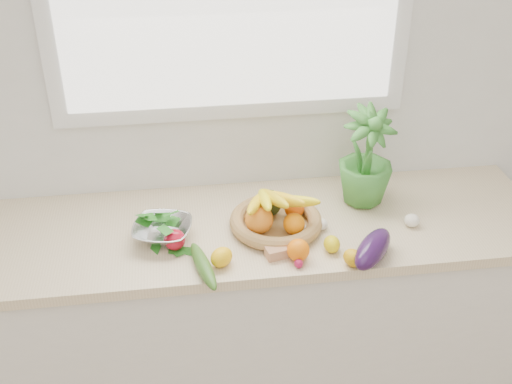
{
  "coord_description": "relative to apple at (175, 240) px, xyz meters",
  "views": [
    {
      "loc": [
        -0.21,
        0.05,
        2.22
      ],
      "look_at": [
        0.05,
        1.93,
        1.05
      ],
      "focal_mm": 45.0,
      "sensor_mm": 36.0,
      "label": 1
    }
  ],
  "objects": [
    {
      "name": "back_wall",
      "position": [
        0.24,
        0.41,
        0.41
      ],
      "size": [
        4.5,
        0.02,
        2.7
      ],
      "primitive_type": "cube",
      "color": "white",
      "rests_on": "ground"
    },
    {
      "name": "counter_cabinet",
      "position": [
        0.24,
        0.11,
        -0.51
      ],
      "size": [
        2.2,
        0.58,
        0.86
      ],
      "primitive_type": "cube",
      "color": "silver",
      "rests_on": "ground"
    },
    {
      "name": "countertop",
      "position": [
        0.24,
        0.11,
        -0.06
      ],
      "size": [
        2.24,
        0.62,
        0.04
      ],
      "primitive_type": "cube",
      "color": "beige",
      "rests_on": "counter_cabinet"
    },
    {
      "name": "orange_loose",
      "position": [
        0.41,
        -0.12,
        0.0
      ],
      "size": [
        0.1,
        0.1,
        0.08
      ],
      "primitive_type": "sphere",
      "rotation": [
        0.0,
        0.0,
        -0.39
      ],
      "color": "orange",
      "rests_on": "countertop"
    },
    {
      "name": "lemon_a",
      "position": [
        0.53,
        -0.09,
        -0.01
      ],
      "size": [
        0.06,
        0.07,
        0.06
      ],
      "primitive_type": "ellipsoid",
      "rotation": [
        0.0,
        0.0,
        -0.02
      ],
      "color": "yellow",
      "rests_on": "countertop"
    },
    {
      "name": "lemon_b",
      "position": [
        0.15,
        -0.11,
        -0.0
      ],
      "size": [
        0.1,
        0.1,
        0.06
      ],
      "primitive_type": "ellipsoid",
      "rotation": [
        0.0,
        0.0,
        -0.81
      ],
      "color": "yellow",
      "rests_on": "countertop"
    },
    {
      "name": "lemon_c",
      "position": [
        0.58,
        -0.17,
        -0.01
      ],
      "size": [
        0.09,
        0.09,
        0.06
      ],
      "primitive_type": "ellipsoid",
      "rotation": [
        0.0,
        0.0,
        0.49
      ],
      "color": "#D1970B",
      "rests_on": "countertop"
    },
    {
      "name": "apple",
      "position": [
        0.0,
        0.0,
        0.0
      ],
      "size": [
        0.08,
        0.08,
        0.07
      ],
      "primitive_type": "sphere",
      "rotation": [
        0.0,
        0.0,
        0.09
      ],
      "color": "#AD0D21",
      "rests_on": "countertop"
    },
    {
      "name": "ginger",
      "position": [
        0.36,
        -0.09,
        -0.02
      ],
      "size": [
        0.12,
        0.07,
        0.04
      ],
      "primitive_type": "cube",
      "rotation": [
        0.0,
        0.0,
        0.22
      ],
      "color": "tan",
      "rests_on": "countertop"
    },
    {
      "name": "garlic_a",
      "position": [
        0.85,
        0.02,
        -0.01
      ],
      "size": [
        0.06,
        0.06,
        0.05
      ],
      "primitive_type": "ellipsoid",
      "rotation": [
        0.0,
        0.0,
        -0.02
      ],
      "color": "white",
      "rests_on": "countertop"
    },
    {
      "name": "garlic_b",
      "position": [
        0.44,
        0.03,
        -0.02
      ],
      "size": [
        0.06,
        0.06,
        0.04
      ],
      "primitive_type": "ellipsoid",
      "rotation": [
        0.0,
        0.0,
        0.33
      ],
      "color": "white",
      "rests_on": "countertop"
    },
    {
      "name": "garlic_c",
      "position": [
        0.52,
        0.05,
        -0.02
      ],
      "size": [
        0.06,
        0.06,
        0.04
      ],
      "primitive_type": "ellipsoid",
      "rotation": [
        0.0,
        0.0,
        -0.13
      ],
      "color": "white",
      "rests_on": "countertop"
    },
    {
      "name": "eggplant",
      "position": [
        0.65,
        -0.15,
        0.01
      ],
      "size": [
        0.21,
        0.24,
        0.09
      ],
      "primitive_type": "ellipsoid",
      "rotation": [
        0.0,
        0.0,
        -0.67
      ],
      "color": "#2B103C",
      "rests_on": "countertop"
    },
    {
      "name": "cucumber",
      "position": [
        0.09,
        -0.14,
        -0.01
      ],
      "size": [
        0.1,
        0.26,
        0.05
      ],
      "primitive_type": "ellipsoid",
      "rotation": [
        0.0,
        0.0,
        0.22
      ],
      "color": "#2E5D1B",
      "rests_on": "countertop"
    },
    {
      "name": "radish",
      "position": [
        0.4,
        -0.16,
        -0.02
      ],
      "size": [
        0.04,
        0.04,
        0.03
      ],
      "primitive_type": "sphere",
      "rotation": [
        0.0,
        0.0,
        0.42
      ],
      "color": "#B61645",
      "rests_on": "countertop"
    },
    {
      "name": "potted_herb",
      "position": [
        0.72,
        0.2,
        0.16
      ],
      "size": [
        0.26,
        0.26,
        0.37
      ],
      "primitive_type": "imported",
      "rotation": [
        0.0,
        0.0,
        0.3
      ],
      "color": "#3D8831",
      "rests_on": "countertop"
    },
    {
      "name": "fruit_basket",
      "position": [
        0.36,
        0.07,
        0.01
      ],
      "size": [
        0.42,
        0.42,
        0.18
      ],
      "color": "#AA804B",
      "rests_on": "countertop"
    },
    {
      "name": "colander_with_spinach",
      "position": [
        -0.04,
        0.06,
        0.02
      ],
      "size": [
        0.25,
        0.25,
        0.11
      ],
      "color": "silver",
      "rests_on": "countertop"
    }
  ]
}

